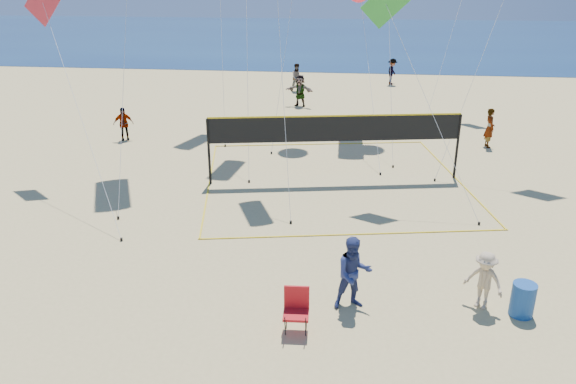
# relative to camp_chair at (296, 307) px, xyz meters

# --- Properties ---
(ocean) EXTENTS (140.00, 50.00, 0.03)m
(ocean) POSITION_rel_camp_chair_xyz_m (-0.57, 59.66, -0.61)
(ocean) COLOR navy
(ocean) RESTS_ON ground
(bystander_a) EXTENTS (1.10, 0.95, 1.93)m
(bystander_a) POSITION_rel_camp_chair_xyz_m (1.31, 1.13, 0.34)
(bystander_a) COLOR navy
(bystander_a) RESTS_ON ground
(bystander_b) EXTENTS (1.15, 1.04, 1.54)m
(bystander_b) POSITION_rel_camp_chair_xyz_m (4.55, 1.48, 0.15)
(bystander_b) COLOR tan
(bystander_b) RESTS_ON ground
(far_person_0) EXTENTS (1.04, 0.77, 1.64)m
(far_person_0) POSITION_rel_camp_chair_xyz_m (-10.04, 14.65, 0.19)
(far_person_0) COLOR gray
(far_person_0) RESTS_ON ground
(far_person_1) EXTENTS (1.83, 1.02, 1.89)m
(far_person_1) POSITION_rel_camp_chair_xyz_m (-2.07, 22.88, 0.32)
(far_person_1) COLOR gray
(far_person_1) RESTS_ON ground
(far_person_2) EXTENTS (0.52, 0.72, 1.86)m
(far_person_2) POSITION_rel_camp_chair_xyz_m (7.63, 15.52, 0.31)
(far_person_2) COLOR gray
(far_person_2) RESTS_ON ground
(far_person_3) EXTENTS (1.12, 1.03, 1.87)m
(far_person_3) POSITION_rel_camp_chair_xyz_m (-2.68, 27.28, 0.31)
(far_person_3) COLOR gray
(far_person_3) RESTS_ON ground
(far_person_4) EXTENTS (1.05, 1.36, 1.86)m
(far_person_4) POSITION_rel_camp_chair_xyz_m (3.92, 30.44, 0.30)
(far_person_4) COLOR gray
(far_person_4) RESTS_ON ground
(camp_chair) EXTENTS (0.62, 0.75, 1.23)m
(camp_chair) POSITION_rel_camp_chair_xyz_m (0.00, 0.00, 0.00)
(camp_chair) COLOR red
(camp_chair) RESTS_ON ground
(trash_barrel) EXTENTS (0.77, 0.77, 0.87)m
(trash_barrel) POSITION_rel_camp_chair_xyz_m (5.47, 1.24, -0.19)
(trash_barrel) COLOR navy
(trash_barrel) RESTS_ON ground
(volleyball_net) EXTENTS (11.72, 11.60, 2.70)m
(volleyball_net) POSITION_rel_camp_chair_xyz_m (0.50, 10.13, 1.25)
(volleyball_net) COLOR black
(volleyball_net) RESTS_ON ground
(kite_3) EXTENTS (5.73, 6.38, 7.68)m
(kite_3) POSITION_rel_camp_chair_xyz_m (-10.50, 9.79, 5.83)
(kite_3) COLOR #BD2535
(kite_3) RESTS_ON ground
(kite_4) EXTENTS (4.30, 3.12, 7.69)m
(kite_4) POSITION_rel_camp_chair_xyz_m (2.26, 9.30, 5.90)
(kite_4) COLOR green
(kite_4) RESTS_ON ground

